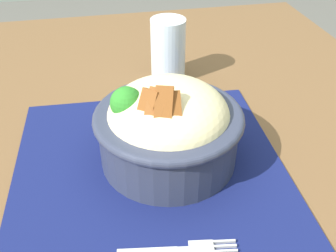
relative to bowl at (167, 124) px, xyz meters
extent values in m
cube|color=brown|center=(0.00, -0.04, -0.07)|extent=(1.13, 0.96, 0.03)
cylinder|color=brown|center=(-0.50, 0.38, -0.43)|extent=(0.04, 0.04, 0.68)
cube|color=#11194C|center=(0.04, -0.03, -0.05)|extent=(0.40, 0.36, 0.00)
cylinder|color=#2D3347|center=(0.00, 0.00, -0.02)|extent=(0.18, 0.18, 0.07)
torus|color=#2D3347|center=(0.00, 0.00, 0.01)|extent=(0.19, 0.19, 0.01)
ellipsoid|color=beige|center=(0.00, 0.00, 0.01)|extent=(0.18, 0.18, 0.09)
sphere|color=#287623|center=(0.00, -0.05, 0.04)|extent=(0.04, 0.04, 0.04)
cylinder|color=orange|center=(-0.01, -0.03, 0.03)|extent=(0.04, 0.01, 0.01)
cube|color=brown|center=(0.03, -0.03, 0.05)|extent=(0.04, 0.04, 0.05)
cube|color=brown|center=(0.04, -0.02, 0.05)|extent=(0.04, 0.04, 0.05)
cube|color=brown|center=(0.04, -0.01, 0.05)|extent=(0.05, 0.03, 0.05)
cube|color=brown|center=(0.05, 0.00, 0.05)|extent=(0.04, 0.02, 0.04)
cube|color=#B4B4B4|center=(0.15, -0.05, -0.05)|extent=(0.02, 0.06, 0.00)
cube|color=#B4B4B4|center=(0.15, -0.01, -0.05)|extent=(0.01, 0.01, 0.00)
cube|color=#B4B4B4|center=(0.15, 0.00, -0.05)|extent=(0.03, 0.03, 0.00)
cube|color=#B4B4B4|center=(0.16, 0.03, -0.05)|extent=(0.01, 0.02, 0.00)
cube|color=#B4B4B4|center=(0.16, 0.03, -0.05)|extent=(0.01, 0.02, 0.00)
cube|color=#B4B4B4|center=(0.15, 0.03, -0.05)|extent=(0.01, 0.02, 0.00)
cylinder|color=silver|center=(-0.22, 0.05, 0.00)|extent=(0.06, 0.06, 0.11)
cylinder|color=silver|center=(-0.22, 0.05, -0.04)|extent=(0.05, 0.05, 0.03)
camera|label=1|loc=(0.39, -0.08, 0.29)|focal=41.75mm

